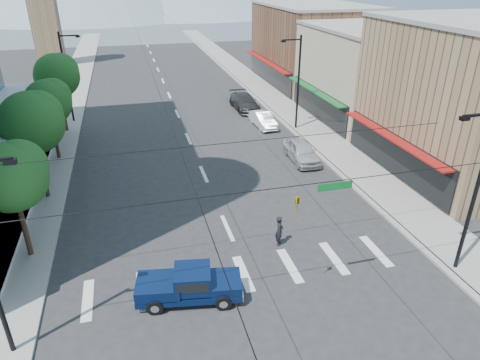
# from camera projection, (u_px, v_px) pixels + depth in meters

# --- Properties ---
(ground) EXTENTS (160.00, 160.00, 0.00)m
(ground) POSITION_uv_depth(u_px,v_px,m) (255.00, 292.00, 21.17)
(ground) COLOR #28282B
(ground) RESTS_ON ground
(sidewalk_left) EXTENTS (4.00, 120.00, 0.15)m
(sidewalk_left) POSITION_uv_depth(u_px,v_px,m) (70.00, 97.00, 53.05)
(sidewalk_left) COLOR gray
(sidewalk_left) RESTS_ON ground
(sidewalk_right) EXTENTS (4.00, 120.00, 0.15)m
(sidewalk_right) POSITION_uv_depth(u_px,v_px,m) (255.00, 85.00, 58.55)
(sidewalk_right) COLOR gray
(sidewalk_right) RESTS_ON ground
(shop_near) EXTENTS (12.00, 14.00, 11.00)m
(shop_near) POSITION_uv_depth(u_px,v_px,m) (474.00, 101.00, 31.99)
(shop_near) COLOR #8C6B4C
(shop_near) RESTS_ON ground
(shop_mid) EXTENTS (12.00, 14.00, 9.00)m
(shop_mid) POSITION_uv_depth(u_px,v_px,m) (373.00, 74.00, 44.56)
(shop_mid) COLOR tan
(shop_mid) RESTS_ON ground
(shop_far) EXTENTS (12.00, 18.00, 10.00)m
(shop_far) POSITION_uv_depth(u_px,v_px,m) (312.00, 45.00, 58.21)
(shop_far) COLOR brown
(shop_far) RESTS_ON ground
(tree_near) EXTENTS (3.65, 3.64, 6.71)m
(tree_near) POSITION_uv_depth(u_px,v_px,m) (14.00, 174.00, 21.70)
(tree_near) COLOR black
(tree_near) RESTS_ON ground
(tree_midnear) EXTENTS (4.09, 4.09, 7.52)m
(tree_midnear) POSITION_uv_depth(u_px,v_px,m) (34.00, 120.00, 27.50)
(tree_midnear) COLOR black
(tree_midnear) RESTS_ON ground
(tree_midfar) EXTENTS (3.65, 3.64, 6.71)m
(tree_midfar) POSITION_uv_depth(u_px,v_px,m) (50.00, 101.00, 33.83)
(tree_midfar) COLOR black
(tree_midfar) RESTS_ON ground
(tree_far) EXTENTS (4.09, 4.09, 7.52)m
(tree_far) POSITION_uv_depth(u_px,v_px,m) (58.00, 74.00, 39.63)
(tree_far) COLOR black
(tree_far) RESTS_ON ground
(signal_rig) EXTENTS (21.80, 0.20, 9.00)m
(signal_rig) POSITION_uv_depth(u_px,v_px,m) (268.00, 221.00, 18.29)
(signal_rig) COLOR black
(signal_rig) RESTS_ON ground
(lamp_pole_nw) EXTENTS (2.00, 0.25, 9.00)m
(lamp_pole_nw) POSITION_uv_depth(u_px,v_px,m) (67.00, 74.00, 42.53)
(lamp_pole_nw) COLOR black
(lamp_pole_nw) RESTS_ON ground
(lamp_pole_ne) EXTENTS (2.00, 0.25, 9.00)m
(lamp_pole_ne) POSITION_uv_depth(u_px,v_px,m) (297.00, 80.00, 40.49)
(lamp_pole_ne) COLOR black
(lamp_pole_ne) RESTS_ON ground
(pickup_truck) EXTENTS (5.27, 2.60, 1.71)m
(pickup_truck) POSITION_uv_depth(u_px,v_px,m) (189.00, 284.00, 20.32)
(pickup_truck) COLOR #08183F
(pickup_truck) RESTS_ON ground
(pedestrian) EXTENTS (0.66, 0.79, 1.84)m
(pedestrian) POSITION_uv_depth(u_px,v_px,m) (279.00, 231.00, 24.43)
(pedestrian) COLOR black
(pedestrian) RESTS_ON ground
(parked_car_near) EXTENTS (2.18, 5.04, 1.69)m
(parked_car_near) POSITION_uv_depth(u_px,v_px,m) (302.00, 151.00, 35.29)
(parked_car_near) COLOR silver
(parked_car_near) RESTS_ON ground
(parked_car_mid) EXTENTS (1.83, 4.63, 1.50)m
(parked_car_mid) POSITION_uv_depth(u_px,v_px,m) (263.00, 119.00, 43.04)
(parked_car_mid) COLOR white
(parked_car_mid) RESTS_ON ground
(parked_car_far) EXTENTS (2.56, 5.93, 1.70)m
(parked_car_far) POSITION_uv_depth(u_px,v_px,m) (244.00, 102.00, 48.29)
(parked_car_far) COLOR #303133
(parked_car_far) RESTS_ON ground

